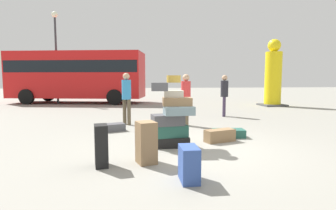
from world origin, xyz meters
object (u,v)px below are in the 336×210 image
(person_bearded_onlooker, at_px, (126,94))
(suitcase_brown_foreground_near, at_px, (146,142))
(suitcase_black_left_side, at_px, (101,146))
(suitcase_charcoal_behind_tower, at_px, (114,127))
(suitcase_teal_white_trunk, at_px, (229,133))
(lamp_post, at_px, (56,43))
(suitcase_tower, at_px, (172,120))
(suitcase_brown_foreground_far, at_px, (220,136))
(parked_bus, at_px, (78,74))
(yellow_dummy_statue, at_px, (273,77))
(person_passerby_in_red, at_px, (224,92))
(person_tourist_with_camera, at_px, (186,95))
(suitcase_navy_upright_blue, at_px, (189,164))

(person_bearded_onlooker, bearing_deg, suitcase_brown_foreground_near, -35.68)
(suitcase_black_left_side, distance_m, suitcase_charcoal_behind_tower, 3.15)
(suitcase_teal_white_trunk, xyz_separation_m, person_bearded_onlooker, (-2.64, 2.26, 0.90))
(person_bearded_onlooker, bearing_deg, lamp_post, 166.26)
(suitcase_tower, relative_size, person_bearded_onlooker, 0.93)
(suitcase_brown_foreground_near, bearing_deg, suitcase_brown_foreground_far, 20.81)
(suitcase_black_left_side, height_order, parked_bus, parked_bus)
(person_bearded_onlooker, height_order, yellow_dummy_statue, yellow_dummy_statue)
(person_passerby_in_red, bearing_deg, yellow_dummy_statue, 153.44)
(suitcase_tower, distance_m, person_tourist_with_camera, 2.73)
(person_tourist_with_camera, height_order, yellow_dummy_statue, yellow_dummy_statue)
(suitcase_black_left_side, relative_size, lamp_post, 0.13)
(parked_bus, bearing_deg, suitcase_brown_foreground_near, -62.71)
(suitcase_navy_upright_blue, xyz_separation_m, person_tourist_with_camera, (0.87, 4.60, 0.73))
(suitcase_black_left_side, relative_size, suitcase_brown_foreground_near, 0.97)
(suitcase_tower, relative_size, suitcase_charcoal_behind_tower, 2.63)
(suitcase_black_left_side, bearing_deg, person_bearded_onlooker, 75.54)
(suitcase_charcoal_behind_tower, relative_size, person_tourist_with_camera, 0.36)
(parked_bus, bearing_deg, person_bearded_onlooker, -58.28)
(suitcase_charcoal_behind_tower, bearing_deg, suitcase_teal_white_trunk, -42.06)
(parked_bus, bearing_deg, suitcase_teal_white_trunk, -50.46)
(person_passerby_in_red, relative_size, lamp_post, 0.30)
(suitcase_brown_foreground_near, xyz_separation_m, yellow_dummy_statue, (7.51, 9.31, 1.26))
(suitcase_brown_foreground_far, relative_size, suitcase_teal_white_trunk, 0.94)
(suitcase_teal_white_trunk, height_order, person_tourist_with_camera, person_tourist_with_camera)
(suitcase_brown_foreground_near, xyz_separation_m, parked_bus, (-3.65, 12.73, 1.46))
(suitcase_navy_upright_blue, distance_m, person_bearded_onlooker, 5.18)
(suitcase_teal_white_trunk, bearing_deg, yellow_dummy_statue, 60.13)
(suitcase_navy_upright_blue, bearing_deg, person_tourist_with_camera, 79.68)
(lamp_post, bearing_deg, suitcase_black_left_side, -72.00)
(suitcase_navy_upright_blue, height_order, person_passerby_in_red, person_passerby_in_red)
(suitcase_charcoal_behind_tower, distance_m, parked_bus, 10.23)
(person_bearded_onlooker, relative_size, person_passerby_in_red, 1.02)
(suitcase_black_left_side, distance_m, yellow_dummy_statue, 12.58)
(suitcase_teal_white_trunk, distance_m, person_passerby_in_red, 4.03)
(suitcase_black_left_side, xyz_separation_m, suitcase_charcoal_behind_tower, (-0.02, 3.14, -0.25))
(suitcase_teal_white_trunk, xyz_separation_m, suitcase_brown_foreground_near, (-2.20, -1.84, 0.27))
(suitcase_charcoal_behind_tower, bearing_deg, person_tourist_with_camera, -4.37)
(suitcase_black_left_side, height_order, suitcase_teal_white_trunk, suitcase_black_left_side)
(yellow_dummy_statue, bearing_deg, suitcase_brown_foreground_near, -128.89)
(suitcase_teal_white_trunk, bearing_deg, suitcase_black_left_side, -141.69)
(lamp_post, bearing_deg, yellow_dummy_statue, -13.58)
(yellow_dummy_statue, xyz_separation_m, lamp_post, (-12.29, 2.97, 2.01))
(person_tourist_with_camera, distance_m, parked_bus, 10.43)
(suitcase_tower, bearing_deg, person_passerby_in_red, 58.25)
(suitcase_black_left_side, bearing_deg, suitcase_teal_white_trunk, 22.92)
(suitcase_tower, height_order, yellow_dummy_statue, yellow_dummy_statue)
(suitcase_navy_upright_blue, bearing_deg, lamp_post, 112.49)
(person_bearded_onlooker, height_order, person_tourist_with_camera, person_bearded_onlooker)
(suitcase_charcoal_behind_tower, xyz_separation_m, parked_bus, (-2.87, 9.67, 1.72))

